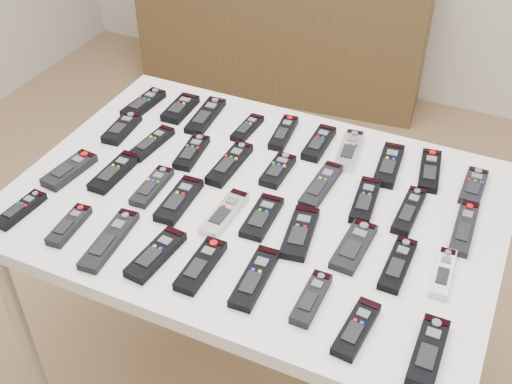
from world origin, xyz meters
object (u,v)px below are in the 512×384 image
at_px(table, 256,215).
at_px(remote_35, 311,298).
at_px(remote_10, 122,128).
at_px(remote_32, 156,254).
at_px(remote_4, 284,133).
at_px(remote_8, 430,171).
at_px(remote_29, 21,210).
at_px(remote_31, 109,240).
at_px(remote_37, 428,351).
at_px(remote_3, 247,128).
at_px(remote_1, 180,108).
at_px(remote_11, 152,143).
at_px(remote_9, 474,187).
at_px(remote_24, 262,217).
at_px(remote_28, 443,273).
at_px(remote_26, 354,246).
at_px(remote_0, 143,104).
at_px(remote_22, 179,200).
at_px(remote_16, 365,201).
at_px(remote_36, 356,329).
at_px(remote_30, 69,225).
at_px(remote_20, 115,172).
at_px(remote_27, 398,264).
at_px(remote_12, 192,152).
at_px(remote_33, 201,265).
at_px(remote_6, 349,150).
at_px(remote_17, 409,211).
at_px(remote_5, 319,143).
at_px(remote_14, 278,170).
at_px(remote_2, 206,116).
at_px(remote_18, 464,228).
at_px(remote_25, 300,233).
at_px(remote_21, 152,186).
at_px(sideboard, 282,26).
at_px(remote_23, 225,213).
at_px(remote_7, 389,165).

height_order(table, remote_35, remote_35).
height_order(remote_10, remote_32, same).
relative_size(remote_4, remote_8, 0.93).
distance_m(remote_4, remote_32, 0.60).
relative_size(table, remote_29, 8.55).
xyz_separation_m(remote_31, remote_37, (0.77, -0.00, 0.00)).
relative_size(table, remote_3, 8.87).
height_order(table, remote_3, remote_3).
height_order(remote_1, remote_10, same).
bearing_deg(remote_11, remote_9, 16.89).
bearing_deg(remote_24, remote_28, -3.12).
relative_size(remote_3, remote_26, 0.81).
relative_size(remote_0, remote_22, 0.97).
height_order(remote_16, remote_36, remote_16).
relative_size(remote_4, remote_32, 0.95).
bearing_deg(remote_30, remote_16, 27.60).
xyz_separation_m(remote_11, remote_20, (-0.02, -0.16, 0.00)).
height_order(remote_9, remote_27, same).
distance_m(remote_4, remote_12, 0.28).
height_order(remote_22, remote_33, same).
bearing_deg(remote_6, remote_16, -68.11).
relative_size(table, remote_12, 7.93).
relative_size(remote_6, remote_16, 1.04).
bearing_deg(table, remote_0, 152.84).
xyz_separation_m(remote_1, remote_17, (0.77, -0.18, -0.00)).
distance_m(remote_3, remote_5, 0.22).
relative_size(remote_8, remote_36, 1.13).
xyz_separation_m(remote_1, remote_27, (0.79, -0.38, -0.00)).
relative_size(remote_0, remote_32, 0.97).
relative_size(remote_14, remote_30, 0.98).
xyz_separation_m(remote_2, remote_18, (0.82, -0.19, -0.00)).
distance_m(remote_5, remote_24, 0.36).
relative_size(remote_9, remote_14, 1.06).
xyz_separation_m(remote_0, remote_22, (0.34, -0.36, 0.00)).
distance_m(remote_10, remote_25, 0.68).
bearing_deg(table, remote_25, -29.14).
relative_size(remote_21, remote_25, 0.91).
xyz_separation_m(remote_18, remote_36, (-0.14, -0.41, 0.00)).
height_order(remote_3, remote_6, remote_6).
distance_m(sideboard, remote_0, 1.61).
xyz_separation_m(remote_6, remote_23, (-0.20, -0.39, -0.00)).
bearing_deg(remote_32, remote_30, -174.54).
bearing_deg(remote_26, remote_3, 144.31).
bearing_deg(remote_17, remote_23, -152.84).
bearing_deg(remote_33, remote_1, 123.32).
bearing_deg(remote_7, remote_23, -136.19).
bearing_deg(table, remote_6, 61.50).
xyz_separation_m(remote_0, remote_23, (0.47, -0.36, -0.00)).
bearing_deg(remote_6, remote_22, -136.50).
xyz_separation_m(remote_20, remote_24, (0.44, -0.00, -0.00)).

